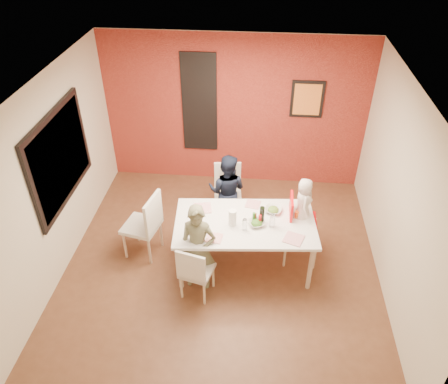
# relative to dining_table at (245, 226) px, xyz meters

# --- Properties ---
(ground) EXTENTS (4.50, 4.50, 0.00)m
(ground) POSITION_rel_dining_table_xyz_m (-0.32, 0.03, -0.73)
(ground) COLOR brown
(ground) RESTS_ON ground
(ceiling) EXTENTS (4.50, 4.50, 0.02)m
(ceiling) POSITION_rel_dining_table_xyz_m (-0.32, 0.03, 1.97)
(ceiling) COLOR silver
(ceiling) RESTS_ON wall_back
(wall_back) EXTENTS (4.50, 0.02, 2.70)m
(wall_back) POSITION_rel_dining_table_xyz_m (-0.32, 2.28, 0.62)
(wall_back) COLOR beige
(wall_back) RESTS_ON ground
(wall_front) EXTENTS (4.50, 0.02, 2.70)m
(wall_front) POSITION_rel_dining_table_xyz_m (-0.32, -2.22, 0.62)
(wall_front) COLOR beige
(wall_front) RESTS_ON ground
(wall_left) EXTENTS (0.02, 4.50, 2.70)m
(wall_left) POSITION_rel_dining_table_xyz_m (-2.57, 0.03, 0.62)
(wall_left) COLOR beige
(wall_left) RESTS_ON ground
(wall_right) EXTENTS (0.02, 4.50, 2.70)m
(wall_right) POSITION_rel_dining_table_xyz_m (1.93, 0.03, 0.62)
(wall_right) COLOR beige
(wall_right) RESTS_ON ground
(brick_accent_wall) EXTENTS (4.50, 0.02, 2.70)m
(brick_accent_wall) POSITION_rel_dining_table_xyz_m (-0.32, 2.26, 0.62)
(brick_accent_wall) COLOR maroon
(brick_accent_wall) RESTS_ON ground
(picture_window_frame) EXTENTS (0.05, 1.70, 1.30)m
(picture_window_frame) POSITION_rel_dining_table_xyz_m (-2.54, 0.23, 0.82)
(picture_window_frame) COLOR black
(picture_window_frame) RESTS_ON wall_left
(picture_window_pane) EXTENTS (0.02, 1.55, 1.15)m
(picture_window_pane) POSITION_rel_dining_table_xyz_m (-2.53, 0.23, 0.82)
(picture_window_pane) COLOR black
(picture_window_pane) RESTS_ON wall_left
(glassblock_strip) EXTENTS (0.55, 0.03, 1.70)m
(glassblock_strip) POSITION_rel_dining_table_xyz_m (-0.92, 2.24, 0.77)
(glassblock_strip) COLOR silver
(glassblock_strip) RESTS_ON wall_back
(glassblock_surround) EXTENTS (0.60, 0.03, 1.76)m
(glassblock_surround) POSITION_rel_dining_table_xyz_m (-0.92, 2.24, 0.77)
(glassblock_surround) COLOR black
(glassblock_surround) RESTS_ON wall_back
(art_print_frame) EXTENTS (0.54, 0.03, 0.64)m
(art_print_frame) POSITION_rel_dining_table_xyz_m (0.88, 2.24, 0.92)
(art_print_frame) COLOR black
(art_print_frame) RESTS_ON wall_back
(art_print_canvas) EXTENTS (0.44, 0.01, 0.54)m
(art_print_canvas) POSITION_rel_dining_table_xyz_m (0.88, 2.22, 0.92)
(art_print_canvas) COLOR orange
(art_print_canvas) RESTS_ON wall_back
(dining_table) EXTENTS (2.00, 1.22, 0.80)m
(dining_table) POSITION_rel_dining_table_xyz_m (0.00, 0.00, 0.00)
(dining_table) COLOR white
(dining_table) RESTS_ON ground
(chair_near) EXTENTS (0.49, 0.49, 0.86)m
(chair_near) POSITION_rel_dining_table_xyz_m (-0.61, -0.66, -0.25)
(chair_near) COLOR silver
(chair_near) RESTS_ON ground
(chair_far) EXTENTS (0.48, 0.48, 0.93)m
(chair_far) POSITION_rel_dining_table_xyz_m (-0.34, 1.18, -0.21)
(chair_far) COLOR silver
(chair_far) RESTS_ON ground
(chair_left) EXTENTS (0.58, 0.58, 1.05)m
(chair_left) POSITION_rel_dining_table_xyz_m (-1.42, 0.11, -0.14)
(chair_left) COLOR silver
(chair_left) RESTS_ON ground
(high_chair) EXTENTS (0.46, 0.46, 1.09)m
(high_chair) POSITION_rel_dining_table_xyz_m (0.75, 0.23, -0.07)
(high_chair) COLOR red
(high_chair) RESTS_ON ground
(child_near) EXTENTS (0.50, 0.35, 1.32)m
(child_near) POSITION_rel_dining_table_xyz_m (-0.59, -0.43, -0.07)
(child_near) COLOR #605F45
(child_near) RESTS_ON ground
(child_far) EXTENTS (0.69, 0.57, 1.27)m
(child_far) POSITION_rel_dining_table_xyz_m (-0.33, 0.94, -0.09)
(child_far) COLOR black
(child_far) RESTS_ON ground
(toddler) EXTENTS (0.25, 0.38, 0.75)m
(toddler) POSITION_rel_dining_table_xyz_m (0.78, 0.23, 0.29)
(toddler) COLOR beige
(toddler) RESTS_ON high_chair
(plate_near_left) EXTENTS (0.22, 0.22, 0.01)m
(plate_near_left) POSITION_rel_dining_table_xyz_m (-0.38, -0.37, 0.08)
(plate_near_left) COLOR white
(plate_near_left) RESTS_ON dining_table
(plate_far_mid) EXTENTS (0.23, 0.23, 0.01)m
(plate_far_mid) POSITION_rel_dining_table_xyz_m (0.09, 0.41, 0.08)
(plate_far_mid) COLOR silver
(plate_far_mid) RESTS_ON dining_table
(plate_near_right) EXTENTS (0.31, 0.31, 0.01)m
(plate_near_right) POSITION_rel_dining_table_xyz_m (0.65, -0.29, 0.08)
(plate_near_right) COLOR white
(plate_near_right) RESTS_ON dining_table
(plate_far_left) EXTENTS (0.29, 0.29, 0.01)m
(plate_far_left) POSITION_rel_dining_table_xyz_m (-0.62, 0.25, 0.08)
(plate_far_left) COLOR white
(plate_far_left) RESTS_ON dining_table
(salad_bowl_a) EXTENTS (0.29, 0.29, 0.05)m
(salad_bowl_a) POSITION_rel_dining_table_xyz_m (0.16, -0.04, 0.10)
(salad_bowl_a) COLOR silver
(salad_bowl_a) RESTS_ON dining_table
(salad_bowl_b) EXTENTS (0.29, 0.29, 0.06)m
(salad_bowl_b) POSITION_rel_dining_table_xyz_m (0.38, 0.27, 0.10)
(salad_bowl_b) COLOR silver
(salad_bowl_b) RESTS_ON dining_table
(wine_bottle) EXTENTS (0.07, 0.07, 0.26)m
(wine_bottle) POSITION_rel_dining_table_xyz_m (0.22, 0.02, 0.20)
(wine_bottle) COLOR black
(wine_bottle) RESTS_ON dining_table
(wine_glass_a) EXTENTS (0.06, 0.06, 0.18)m
(wine_glass_a) POSITION_rel_dining_table_xyz_m (0.00, -0.16, 0.16)
(wine_glass_a) COLOR white
(wine_glass_a) RESTS_ON dining_table
(wine_glass_b) EXTENTS (0.07, 0.07, 0.20)m
(wine_glass_b) POSITION_rel_dining_table_xyz_m (0.36, -0.06, 0.17)
(wine_glass_b) COLOR white
(wine_glass_b) RESTS_ON dining_table
(paper_towel_roll) EXTENTS (0.11, 0.11, 0.24)m
(paper_towel_roll) POSITION_rel_dining_table_xyz_m (-0.17, -0.07, 0.19)
(paper_towel_roll) COLOR white
(paper_towel_roll) RESTS_ON dining_table
(condiment_red) EXTENTS (0.04, 0.04, 0.15)m
(condiment_red) POSITION_rel_dining_table_xyz_m (0.20, -0.02, 0.15)
(condiment_red) COLOR red
(condiment_red) RESTS_ON dining_table
(condiment_green) EXTENTS (0.04, 0.04, 0.15)m
(condiment_green) POSITION_rel_dining_table_xyz_m (0.11, 0.03, 0.14)
(condiment_green) COLOR #357226
(condiment_green) RESTS_ON dining_table
(condiment_brown) EXTENTS (0.03, 0.03, 0.13)m
(condiment_brown) POSITION_rel_dining_table_xyz_m (0.14, 0.05, 0.13)
(condiment_brown) COLOR brown
(condiment_brown) RESTS_ON dining_table
(sippy_cup) EXTENTS (0.06, 0.06, 0.10)m
(sippy_cup) POSITION_rel_dining_table_xyz_m (0.70, 0.17, 0.12)
(sippy_cup) COLOR orange
(sippy_cup) RESTS_ON dining_table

